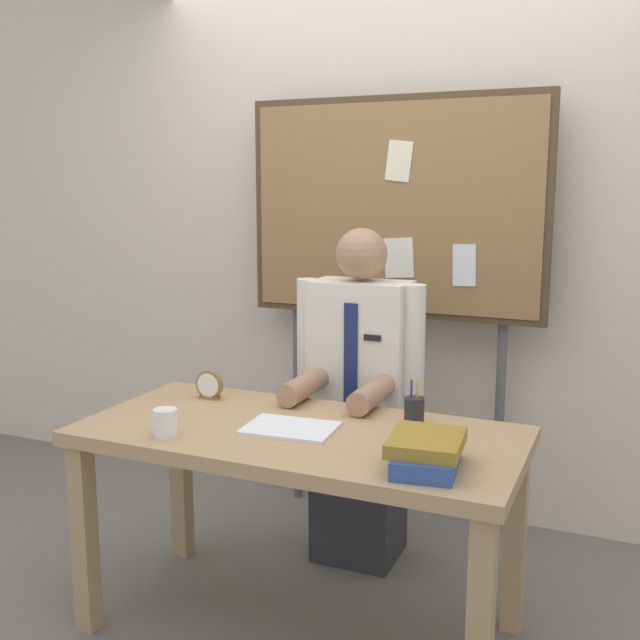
{
  "coord_description": "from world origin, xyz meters",
  "views": [
    {
      "loc": [
        1.04,
        -2.21,
        1.57
      ],
      "look_at": [
        0.0,
        0.18,
        1.1
      ],
      "focal_mm": 41.91,
      "sensor_mm": 36.0,
      "label": 1
    }
  ],
  "objects_px": {
    "open_notebook": "(290,428)",
    "pen_holder": "(414,410)",
    "desk": "(299,457)",
    "person": "(359,409)",
    "bulletin_board": "(394,215)",
    "book_stack": "(426,452)",
    "coffee_mug": "(165,423)",
    "desk_clock": "(209,386)"
  },
  "relations": [
    {
      "from": "person",
      "to": "pen_holder",
      "type": "xyz_separation_m",
      "value": [
        0.34,
        -0.38,
        0.14
      ]
    },
    {
      "from": "person",
      "to": "desk",
      "type": "bearing_deg",
      "value": -90.0
    },
    {
      "from": "book_stack",
      "to": "desk",
      "type": "bearing_deg",
      "value": 160.85
    },
    {
      "from": "pen_holder",
      "to": "book_stack",
      "type": "bearing_deg",
      "value": -68.55
    },
    {
      "from": "open_notebook",
      "to": "coffee_mug",
      "type": "height_order",
      "value": "coffee_mug"
    },
    {
      "from": "book_stack",
      "to": "open_notebook",
      "type": "height_order",
      "value": "book_stack"
    },
    {
      "from": "person",
      "to": "pen_holder",
      "type": "relative_size",
      "value": 8.77
    },
    {
      "from": "person",
      "to": "bulletin_board",
      "type": "xyz_separation_m",
      "value": [
        0.0,
        0.42,
        0.78
      ]
    },
    {
      "from": "book_stack",
      "to": "pen_holder",
      "type": "xyz_separation_m",
      "value": [
        -0.15,
        0.38,
        -0.0
      ]
    },
    {
      "from": "person",
      "to": "book_stack",
      "type": "relative_size",
      "value": 4.81
    },
    {
      "from": "person",
      "to": "open_notebook",
      "type": "relative_size",
      "value": 4.59
    },
    {
      "from": "coffee_mug",
      "to": "open_notebook",
      "type": "bearing_deg",
      "value": 32.37
    },
    {
      "from": "bulletin_board",
      "to": "open_notebook",
      "type": "height_order",
      "value": "bulletin_board"
    },
    {
      "from": "book_stack",
      "to": "desk_clock",
      "type": "xyz_separation_m",
      "value": [
        -0.97,
        0.37,
        0.0
      ]
    },
    {
      "from": "open_notebook",
      "to": "coffee_mug",
      "type": "distance_m",
      "value": 0.42
    },
    {
      "from": "person",
      "to": "pen_holder",
      "type": "bearing_deg",
      "value": -47.6
    },
    {
      "from": "bulletin_board",
      "to": "book_stack",
      "type": "distance_m",
      "value": 1.43
    },
    {
      "from": "desk_clock",
      "to": "pen_holder",
      "type": "xyz_separation_m",
      "value": [
        0.82,
        0.01,
        -0.0
      ]
    },
    {
      "from": "desk_clock",
      "to": "pen_holder",
      "type": "distance_m",
      "value": 0.82
    },
    {
      "from": "desk",
      "to": "bulletin_board",
      "type": "bearing_deg",
      "value": 89.99
    },
    {
      "from": "book_stack",
      "to": "open_notebook",
      "type": "xyz_separation_m",
      "value": [
        -0.52,
        0.15,
        -0.04
      ]
    },
    {
      "from": "book_stack",
      "to": "coffee_mug",
      "type": "bearing_deg",
      "value": -175.33
    },
    {
      "from": "desk_clock",
      "to": "desk",
      "type": "bearing_deg",
      "value": -22.36
    },
    {
      "from": "bulletin_board",
      "to": "pen_holder",
      "type": "distance_m",
      "value": 1.08
    },
    {
      "from": "desk",
      "to": "coffee_mug",
      "type": "bearing_deg",
      "value": -147.09
    },
    {
      "from": "desk",
      "to": "person",
      "type": "bearing_deg",
      "value": 90.0
    },
    {
      "from": "open_notebook",
      "to": "desk_clock",
      "type": "xyz_separation_m",
      "value": [
        -0.45,
        0.22,
        0.05
      ]
    },
    {
      "from": "person",
      "to": "book_stack",
      "type": "height_order",
      "value": "person"
    },
    {
      "from": "bulletin_board",
      "to": "desk_clock",
      "type": "xyz_separation_m",
      "value": [
        -0.48,
        -0.82,
        -0.64
      ]
    },
    {
      "from": "open_notebook",
      "to": "coffee_mug",
      "type": "bearing_deg",
      "value": -147.63
    },
    {
      "from": "person",
      "to": "bulletin_board",
      "type": "relative_size",
      "value": 0.72
    },
    {
      "from": "bulletin_board",
      "to": "desk",
      "type": "bearing_deg",
      "value": -90.01
    },
    {
      "from": "desk",
      "to": "pen_holder",
      "type": "relative_size",
      "value": 9.45
    },
    {
      "from": "desk",
      "to": "open_notebook",
      "type": "bearing_deg",
      "value": -139.85
    },
    {
      "from": "book_stack",
      "to": "desk_clock",
      "type": "height_order",
      "value": "desk_clock"
    },
    {
      "from": "coffee_mug",
      "to": "book_stack",
      "type": "bearing_deg",
      "value": 4.67
    },
    {
      "from": "desk_clock",
      "to": "coffee_mug",
      "type": "distance_m",
      "value": 0.45
    },
    {
      "from": "bulletin_board",
      "to": "open_notebook",
      "type": "xyz_separation_m",
      "value": [
        -0.02,
        -1.03,
        -0.68
      ]
    },
    {
      "from": "bulletin_board",
      "to": "desk_clock",
      "type": "distance_m",
      "value": 1.14
    },
    {
      "from": "desk_clock",
      "to": "person",
      "type": "bearing_deg",
      "value": 39.31
    },
    {
      "from": "open_notebook",
      "to": "pen_holder",
      "type": "xyz_separation_m",
      "value": [
        0.37,
        0.23,
        0.04
      ]
    },
    {
      "from": "bulletin_board",
      "to": "coffee_mug",
      "type": "relative_size",
      "value": 21.01
    }
  ]
}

